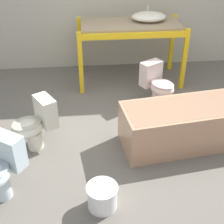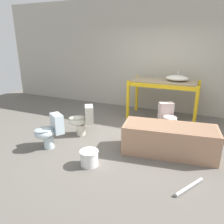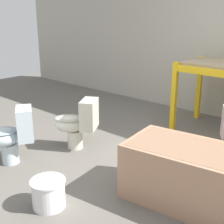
{
  "view_description": "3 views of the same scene",
  "coord_description": "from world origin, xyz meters",
  "px_view_note": "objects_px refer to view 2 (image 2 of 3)",
  "views": [
    {
      "loc": [
        -0.55,
        -3.52,
        2.57
      ],
      "look_at": [
        -0.27,
        -0.52,
        0.63
      ],
      "focal_mm": 50.0,
      "sensor_mm": 36.0,
      "label": 1
    },
    {
      "loc": [
        1.22,
        -4.19,
        2.07
      ],
      "look_at": [
        -0.4,
        -0.44,
        0.69
      ],
      "focal_mm": 35.0,
      "sensor_mm": 36.0,
      "label": 2
    },
    {
      "loc": [
        1.65,
        -2.8,
        1.73
      ],
      "look_at": [
        -0.48,
        -0.41,
        0.69
      ],
      "focal_mm": 50.0,
      "sensor_mm": 36.0,
      "label": 3
    }
  ],
  "objects_px": {
    "sink_basin": "(177,78)",
    "bucket_white": "(89,158)",
    "toilet_far": "(82,120)",
    "toilet_near": "(50,131)",
    "toilet_extra": "(168,118)",
    "bathtub_main": "(169,138)"
  },
  "relations": [
    {
      "from": "bucket_white",
      "to": "toilet_near",
      "type": "bearing_deg",
      "value": 165.43
    },
    {
      "from": "bucket_white",
      "to": "bathtub_main",
      "type": "bearing_deg",
      "value": 39.52
    },
    {
      "from": "bathtub_main",
      "to": "toilet_near",
      "type": "relative_size",
      "value": 2.64
    },
    {
      "from": "sink_basin",
      "to": "toilet_extra",
      "type": "relative_size",
      "value": 0.85
    },
    {
      "from": "sink_basin",
      "to": "bathtub_main",
      "type": "bearing_deg",
      "value": -84.54
    },
    {
      "from": "sink_basin",
      "to": "bucket_white",
      "type": "xyz_separation_m",
      "value": [
        -0.99,
        -2.9,
        -0.97
      ]
    },
    {
      "from": "sink_basin",
      "to": "bucket_white",
      "type": "relative_size",
      "value": 1.76
    },
    {
      "from": "bathtub_main",
      "to": "bucket_white",
      "type": "height_order",
      "value": "bathtub_main"
    },
    {
      "from": "bathtub_main",
      "to": "toilet_extra",
      "type": "xyz_separation_m",
      "value": [
        -0.19,
        0.97,
        0.04
      ]
    },
    {
      "from": "toilet_extra",
      "to": "bucket_white",
      "type": "bearing_deg",
      "value": -147.5
    },
    {
      "from": "toilet_near",
      "to": "toilet_extra",
      "type": "relative_size",
      "value": 1.0
    },
    {
      "from": "toilet_near",
      "to": "toilet_extra",
      "type": "xyz_separation_m",
      "value": [
        2.01,
        1.67,
        0.0
      ]
    },
    {
      "from": "sink_basin",
      "to": "toilet_extra",
      "type": "bearing_deg",
      "value": -90.36
    },
    {
      "from": "bathtub_main",
      "to": "toilet_extra",
      "type": "distance_m",
      "value": 0.99
    },
    {
      "from": "toilet_far",
      "to": "toilet_near",
      "type": "bearing_deg",
      "value": -49.6
    },
    {
      "from": "sink_basin",
      "to": "toilet_extra",
      "type": "xyz_separation_m",
      "value": [
        -0.01,
        -0.96,
        -0.76
      ]
    },
    {
      "from": "toilet_far",
      "to": "toilet_extra",
      "type": "relative_size",
      "value": 1.0
    },
    {
      "from": "sink_basin",
      "to": "bathtub_main",
      "type": "relative_size",
      "value": 0.32
    },
    {
      "from": "toilet_far",
      "to": "bucket_white",
      "type": "relative_size",
      "value": 2.06
    },
    {
      "from": "bathtub_main",
      "to": "toilet_far",
      "type": "relative_size",
      "value": 2.64
    },
    {
      "from": "bathtub_main",
      "to": "toilet_near",
      "type": "bearing_deg",
      "value": -170.0
    },
    {
      "from": "bucket_white",
      "to": "toilet_far",
      "type": "bearing_deg",
      "value": 125.77
    }
  ]
}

